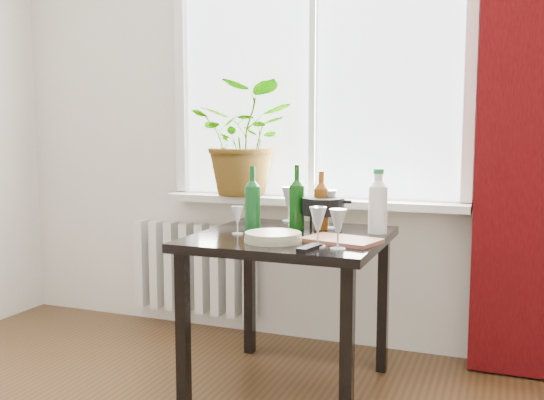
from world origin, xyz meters
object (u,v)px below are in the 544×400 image
at_px(cleaning_bottle, 378,200).
at_px(wineglass_back_left, 289,204).
at_px(radiator, 194,268).
at_px(fondue_pot, 323,214).
at_px(wine_bottle_left, 253,198).
at_px(wineglass_far_right, 338,229).
at_px(cutting_board, 342,240).
at_px(tv_remote, 309,248).
at_px(potted_plant, 246,139).
at_px(wine_bottle_right, 297,196).
at_px(wineglass_back_center, 328,209).
at_px(wineglass_front_left, 237,220).
at_px(plate_stack, 273,237).
at_px(table, 291,254).
at_px(wineglass_front_right, 318,227).
at_px(bottle_amber, 321,199).

bearing_deg(cleaning_bottle, wineglass_back_left, 159.14).
bearing_deg(radiator, fondue_pot, -25.78).
distance_m(wine_bottle_left, wineglass_far_right, 0.59).
bearing_deg(cutting_board, wineglass_far_right, -80.54).
xyz_separation_m(wineglass_back_left, fondue_pot, (0.25, -0.20, -0.02)).
bearing_deg(tv_remote, fondue_pot, 109.56).
bearing_deg(wineglass_back_left, fondue_pot, -39.61).
relative_size(potted_plant, wine_bottle_right, 2.04).
height_order(radiator, wineglass_back_center, wineglass_back_center).
height_order(cleaning_bottle, wineglass_back_center, cleaning_bottle).
xyz_separation_m(wine_bottle_left, wineglass_front_left, (-0.03, -0.12, -0.09)).
distance_m(plate_stack, tv_remote, 0.23).
bearing_deg(wineglass_far_right, cleaning_bottle, 81.43).
bearing_deg(plate_stack, tv_remote, -30.25).
height_order(table, wineglass_far_right, wineglass_far_right).
distance_m(wineglass_far_right, plate_stack, 0.32).
distance_m(wine_bottle_left, tv_remote, 0.55).
bearing_deg(fondue_pot, wine_bottle_left, -143.00).
relative_size(wineglass_front_right, fondue_pot, 0.73).
bearing_deg(wineglass_far_right, potted_plant, 131.66).
bearing_deg(radiator, potted_plant, -3.97).
height_order(wineglass_far_right, cutting_board, wineglass_far_right).
relative_size(wineglass_far_right, wineglass_back_left, 0.90).
relative_size(table, wineglass_front_right, 5.01).
height_order(wineglass_back_center, plate_stack, wineglass_back_center).
height_order(wineglass_front_right, cutting_board, wineglass_front_right).
distance_m(wineglass_back_center, fondue_pot, 0.06).
height_order(wine_bottle_right, wineglass_back_left, wine_bottle_right).
bearing_deg(radiator, cleaning_bottle, -20.31).
bearing_deg(wineglass_back_center, radiator, 157.11).
bearing_deg(wineglass_back_left, plate_stack, -76.96).
distance_m(plate_stack, cutting_board, 0.29).
xyz_separation_m(wineglass_front_right, wineglass_front_left, (-0.44, 0.16, -0.02)).
bearing_deg(wineglass_back_left, wineglass_front_left, -100.83).
height_order(table, wineglass_front_left, wineglass_front_left).
bearing_deg(table, wineglass_back_left, 110.80).
height_order(wine_bottle_left, wineglass_back_center, wine_bottle_left).
distance_m(wine_bottle_right, bottle_amber, 0.12).
xyz_separation_m(wineglass_back_left, wineglass_front_left, (-0.09, -0.46, -0.03)).
relative_size(wineglass_front_right, wineglass_back_center, 0.87).
distance_m(wineglass_far_right, tv_remote, 0.14).
xyz_separation_m(wineglass_front_right, wineglass_back_left, (-0.35, 0.62, 0.01)).
distance_m(radiator, wineglass_back_center, 1.14).
bearing_deg(potted_plant, tv_remote, -53.73).
height_order(radiator, wine_bottle_left, wine_bottle_left).
height_order(radiator, wineglass_far_right, wineglass_far_right).
relative_size(wineglass_back_left, tv_remote, 1.26).
height_order(wine_bottle_right, fondue_pot, wine_bottle_right).
relative_size(wineglass_far_right, plate_stack, 0.67).
relative_size(wine_bottle_left, cutting_board, 1.01).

